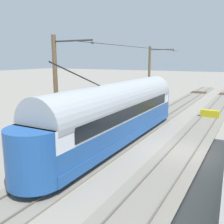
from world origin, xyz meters
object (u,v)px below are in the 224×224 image
(vintage_streetcar, at_px, (118,112))
(catenary_pole_mid_near, at_px, (57,92))
(catenary_pole_foreground, at_px, (150,76))
(spare_tie_stack, at_px, (76,137))
(track_end_bumper, at_px, (210,114))

(vintage_streetcar, xyz_separation_m, catenary_pole_mid_near, (2.74, 3.11, 1.58))
(vintage_streetcar, bearing_deg, catenary_pole_mid_near, 48.62)
(catenary_pole_foreground, xyz_separation_m, catenary_pole_mid_near, (0.00, 16.70, 0.00))
(spare_tie_stack, bearing_deg, vintage_streetcar, -159.30)
(catenary_pole_mid_near, relative_size, track_end_bumper, 4.08)
(catenary_pole_foreground, distance_m, catenary_pole_mid_near, 16.70)
(vintage_streetcar, distance_m, catenary_pole_foreground, 13.95)
(catenary_pole_foreground, bearing_deg, track_end_bumper, 163.87)
(catenary_pole_foreground, distance_m, track_end_bumper, 8.39)
(catenary_pole_foreground, xyz_separation_m, spare_tie_stack, (0.13, 14.67, -3.57))
(catenary_pole_foreground, bearing_deg, catenary_pole_mid_near, 90.00)
(catenary_pole_foreground, relative_size, spare_tie_stack, 3.06)
(catenary_pole_mid_near, bearing_deg, vintage_streetcar, -131.38)
(catenary_pole_mid_near, relative_size, spare_tie_stack, 3.06)
(catenary_pole_mid_near, bearing_deg, catenary_pole_foreground, -90.00)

